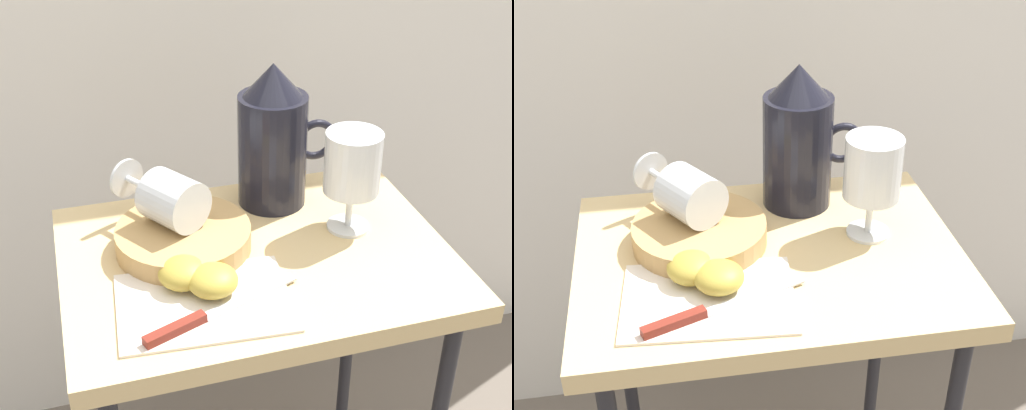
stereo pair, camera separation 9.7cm
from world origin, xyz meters
TOP-DOWN VIEW (x-y plane):
  - table at (0.00, 0.00)m, footprint 0.55×0.41m
  - linen_napkin at (-0.10, -0.09)m, footprint 0.24×0.18m
  - basket_tray at (-0.10, 0.04)m, footprint 0.19×0.19m
  - pitcher at (0.07, 0.14)m, footprint 0.16×0.11m
  - wine_glass_upright at (0.15, 0.03)m, footprint 0.08×0.08m
  - wine_glass_tipped_near at (-0.11, 0.06)m, footprint 0.13×0.16m
  - apple_half_left at (-0.11, -0.05)m, footprint 0.07×0.07m
  - apple_half_right at (-0.08, -0.08)m, footprint 0.07×0.07m
  - knife at (-0.11, -0.13)m, footprint 0.22×0.10m

SIDE VIEW (x-z plane):
  - table at x=0.00m, z-range 0.26..0.94m
  - linen_napkin at x=-0.10m, z-range 0.68..0.68m
  - knife at x=-0.11m, z-range 0.68..0.69m
  - basket_tray at x=-0.10m, z-range 0.68..0.71m
  - apple_half_left at x=-0.11m, z-range 0.68..0.72m
  - apple_half_right at x=-0.08m, z-range 0.68..0.72m
  - wine_glass_tipped_near at x=-0.11m, z-range 0.71..0.79m
  - pitcher at x=0.07m, z-range 0.66..0.89m
  - wine_glass_upright at x=0.15m, z-range 0.70..0.86m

